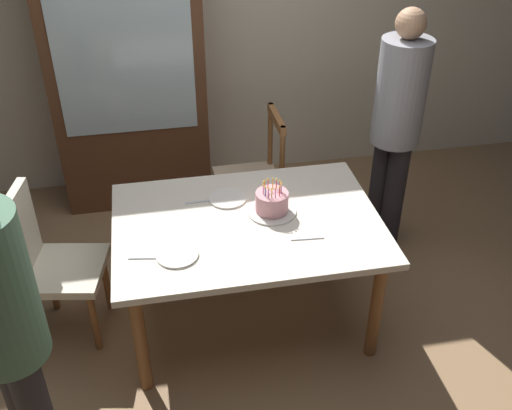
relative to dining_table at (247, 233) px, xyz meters
name	(u,v)px	position (x,y,z in m)	size (l,w,h in m)	color
ground	(248,316)	(0.00, 0.00, -0.64)	(6.40, 6.40, 0.00)	#93704C
back_wall	(203,20)	(0.00, 1.85, 0.66)	(6.40, 0.10, 2.60)	beige
dining_table	(247,233)	(0.00, 0.00, 0.00)	(1.49, 1.05, 0.73)	silver
birthday_cake	(272,203)	(0.15, 0.06, 0.14)	(0.28, 0.28, 0.20)	silver
plate_near_celebrant	(177,255)	(-0.41, -0.24, 0.09)	(0.22, 0.22, 0.01)	white
plate_far_side	(228,198)	(-0.07, 0.24, 0.09)	(0.22, 0.22, 0.01)	white
fork_near_celebrant	(146,258)	(-0.57, -0.23, 0.09)	(0.18, 0.02, 0.01)	silver
fork_far_side	(201,201)	(-0.23, 0.24, 0.09)	(0.18, 0.02, 0.01)	silver
fork_near_guest	(307,238)	(0.29, -0.22, 0.09)	(0.18, 0.02, 0.01)	silver
chair_spindle_back	(252,180)	(0.18, 0.85, -0.18)	(0.44, 0.44, 0.95)	tan
chair_upholstered	(46,259)	(-1.13, 0.12, -0.11)	(0.51, 0.51, 0.95)	beige
person_celebrant	(4,327)	(-1.12, -0.84, 0.31)	(0.32, 0.32, 1.67)	#262328
person_guest	(397,121)	(1.09, 0.59, 0.32)	(0.32, 0.32, 1.68)	#262328
china_cabinet	(129,84)	(-0.60, 1.56, 0.31)	(1.10, 0.45, 1.90)	#56331E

